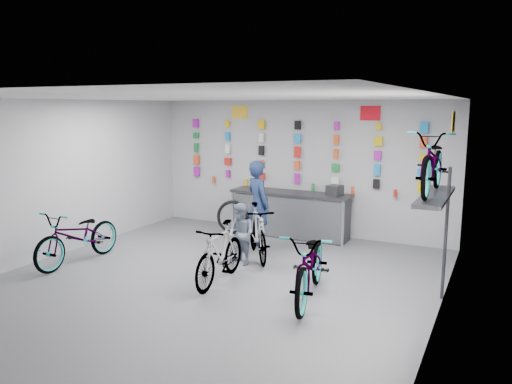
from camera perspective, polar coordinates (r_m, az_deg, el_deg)
The scene contains 20 objects.
floor at distance 8.22m, azimuth -5.91°, elevation -10.68°, with size 8.00×8.00×0.00m, color #57575D.
ceiling at distance 7.70m, azimuth -6.31°, elevation 10.72°, with size 8.00×8.00×0.00m, color white.
wall_back at distance 11.36m, azimuth 4.85°, elevation 2.85°, with size 7.00×7.00×0.00m, color #AEAEB0.
wall_left at distance 10.13m, azimuth -23.02°, elevation 1.25°, with size 8.00×8.00×0.00m, color #AEAEB0.
wall_right at distance 6.65m, azimuth 20.22°, elevation -2.69°, with size 8.00×8.00×0.00m, color #AEAEB0.
counter at distance 11.11m, azimuth 3.90°, elevation -2.60°, with size 2.70×0.66×1.00m.
merch_wall at distance 11.24m, azimuth 5.01°, elevation 4.25°, with size 5.55×0.08×1.56m.
wall_bracket at distance 7.85m, azimuth 19.98°, elevation -1.11°, with size 0.39×1.90×2.00m.
sign_left at distance 11.90m, azimuth -1.90°, elevation 9.08°, with size 0.42×0.02×0.30m, color yellow.
sign_right at distance 10.77m, azimuth 12.93°, elevation 8.77°, with size 0.42×0.02×0.30m, color red.
sign_side at distance 7.71m, azimuth 21.63°, elevation 7.49°, with size 0.02×0.40×0.30m, color yellow.
bike_left at distance 9.75m, azimuth -19.64°, elevation -4.77°, with size 0.68×1.95×1.03m, color gray.
bike_center at distance 8.19m, azimuth -4.16°, elevation -7.02°, with size 0.47×1.67×1.00m, color gray.
bike_right at distance 7.53m, azimuth 6.32°, elevation -8.21°, with size 0.73×2.09×1.10m, color gray.
bike_service at distance 9.47m, azimuth 0.17°, elevation -4.59°, with size 0.48×1.71×1.03m, color gray.
bike_wall at distance 7.77m, azimuth 19.66°, elevation 3.20°, with size 0.63×1.80×0.95m, color gray.
clerk at distance 10.08m, azimuth 0.25°, elevation -1.47°, with size 0.66×0.43×1.80m, color #172446.
customer at distance 9.12m, azimuth -1.75°, elevation -4.83°, with size 0.55×0.43×1.13m, color slate.
spare_wheel at distance 11.34m, azimuth -2.68°, elevation -2.88°, with size 0.78×0.26×0.77m.
register at distance 10.66m, azimuth 8.99°, elevation 0.18°, with size 0.28×0.30×0.22m, color black.
Camera 1 is at (4.17, -6.47, 2.87)m, focal length 35.00 mm.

